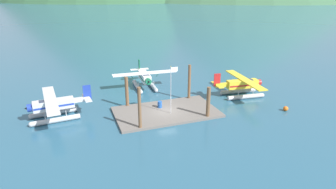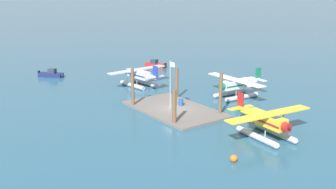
{
  "view_description": "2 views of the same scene",
  "coord_description": "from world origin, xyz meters",
  "px_view_note": "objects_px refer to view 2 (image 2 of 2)",
  "views": [
    {
      "loc": [
        -11.41,
        -32.14,
        15.2
      ],
      "look_at": [
        1.43,
        3.25,
        1.29
      ],
      "focal_mm": 30.22,
      "sensor_mm": 36.0,
      "label": 1
    },
    {
      "loc": [
        37.62,
        -28.02,
        14.74
      ],
      "look_at": [
        -1.15,
        -0.16,
        1.87
      ],
      "focal_mm": 41.47,
      "sensor_mm": 36.0,
      "label": 2
    }
  ],
  "objects_px": {
    "seaplane_white_bow_centre": "(236,86)",
    "boat_red_open_west": "(155,64)",
    "fuel_drum": "(181,102)",
    "seaplane_silver_port_fwd": "(139,76)",
    "flagpole": "(171,80)",
    "seaplane_yellow_stbd_fwd": "(267,123)",
    "boat_navy_open_sw": "(52,74)",
    "mooring_buoy": "(234,158)"
  },
  "relations": [
    {
      "from": "fuel_drum",
      "to": "seaplane_yellow_stbd_fwd",
      "type": "relative_size",
      "value": 0.08
    },
    {
      "from": "fuel_drum",
      "to": "seaplane_silver_port_fwd",
      "type": "bearing_deg",
      "value": 172.57
    },
    {
      "from": "flagpole",
      "to": "fuel_drum",
      "type": "relative_size",
      "value": 7.12
    },
    {
      "from": "flagpole",
      "to": "seaplane_white_bow_centre",
      "type": "xyz_separation_m",
      "value": [
        -0.33,
        11.73,
        -2.6
      ]
    },
    {
      "from": "mooring_buoy",
      "to": "seaplane_white_bow_centre",
      "type": "bearing_deg",
      "value": 134.16
    },
    {
      "from": "flagpole",
      "to": "boat_red_open_west",
      "type": "height_order",
      "value": "flagpole"
    },
    {
      "from": "mooring_buoy",
      "to": "boat_navy_open_sw",
      "type": "bearing_deg",
      "value": -178.71
    },
    {
      "from": "seaplane_white_bow_centre",
      "to": "boat_red_open_west",
      "type": "relative_size",
      "value": 2.28
    },
    {
      "from": "boat_navy_open_sw",
      "to": "seaplane_white_bow_centre",
      "type": "bearing_deg",
      "value": 30.28
    },
    {
      "from": "fuel_drum",
      "to": "seaplane_silver_port_fwd",
      "type": "distance_m",
      "value": 13.44
    },
    {
      "from": "fuel_drum",
      "to": "mooring_buoy",
      "type": "height_order",
      "value": "fuel_drum"
    },
    {
      "from": "seaplane_white_bow_centre",
      "to": "boat_red_open_west",
      "type": "height_order",
      "value": "seaplane_white_bow_centre"
    },
    {
      "from": "flagpole",
      "to": "boat_navy_open_sw",
      "type": "xyz_separation_m",
      "value": [
        -28.8,
        -4.9,
        -3.69
      ]
    },
    {
      "from": "seaplane_yellow_stbd_fwd",
      "to": "boat_navy_open_sw",
      "type": "relative_size",
      "value": 2.55
    },
    {
      "from": "boat_navy_open_sw",
      "to": "boat_red_open_west",
      "type": "xyz_separation_m",
      "value": [
        2.95,
        19.87,
        0.0
      ]
    },
    {
      "from": "flagpole",
      "to": "seaplane_silver_port_fwd",
      "type": "xyz_separation_m",
      "value": [
        -14.15,
        4.01,
        -2.6
      ]
    },
    {
      "from": "flagpole",
      "to": "boat_red_open_west",
      "type": "bearing_deg",
      "value": 149.93
    },
    {
      "from": "flagpole",
      "to": "seaplane_yellow_stbd_fwd",
      "type": "bearing_deg",
      "value": 13.43
    },
    {
      "from": "flagpole",
      "to": "fuel_drum",
      "type": "xyz_separation_m",
      "value": [
        -0.85,
        2.28,
        -3.44
      ]
    },
    {
      "from": "boat_red_open_west",
      "to": "seaplane_white_bow_centre",
      "type": "bearing_deg",
      "value": -7.23
    },
    {
      "from": "fuel_drum",
      "to": "mooring_buoy",
      "type": "xyz_separation_m",
      "value": [
        15.72,
        -6.19,
        -0.41
      ]
    },
    {
      "from": "flagpole",
      "to": "seaplane_silver_port_fwd",
      "type": "relative_size",
      "value": 0.6
    },
    {
      "from": "seaplane_yellow_stbd_fwd",
      "to": "seaplane_white_bow_centre",
      "type": "bearing_deg",
      "value": 145.93
    },
    {
      "from": "flagpole",
      "to": "boat_navy_open_sw",
      "type": "height_order",
      "value": "flagpole"
    },
    {
      "from": "seaplane_white_bow_centre",
      "to": "boat_red_open_west",
      "type": "distance_m",
      "value": 25.76
    },
    {
      "from": "seaplane_silver_port_fwd",
      "to": "seaplane_white_bow_centre",
      "type": "bearing_deg",
      "value": 29.18
    },
    {
      "from": "seaplane_silver_port_fwd",
      "to": "boat_red_open_west",
      "type": "xyz_separation_m",
      "value": [
        -11.71,
        10.96,
        -1.09
      ]
    },
    {
      "from": "seaplane_white_bow_centre",
      "to": "boat_red_open_west",
      "type": "bearing_deg",
      "value": 172.77
    },
    {
      "from": "fuel_drum",
      "to": "boat_navy_open_sw",
      "type": "height_order",
      "value": "boat_navy_open_sw"
    },
    {
      "from": "mooring_buoy",
      "to": "boat_red_open_west",
      "type": "height_order",
      "value": "boat_red_open_west"
    },
    {
      "from": "fuel_drum",
      "to": "seaplane_white_bow_centre",
      "type": "relative_size",
      "value": 0.08
    },
    {
      "from": "fuel_drum",
      "to": "boat_red_open_west",
      "type": "relative_size",
      "value": 0.19
    },
    {
      "from": "seaplane_silver_port_fwd",
      "to": "seaplane_white_bow_centre",
      "type": "xyz_separation_m",
      "value": [
        13.82,
        7.72,
        0.0
      ]
    },
    {
      "from": "boat_navy_open_sw",
      "to": "boat_red_open_west",
      "type": "height_order",
      "value": "same"
    },
    {
      "from": "seaplane_white_bow_centre",
      "to": "boat_red_open_west",
      "type": "xyz_separation_m",
      "value": [
        -25.53,
        3.24,
        -1.09
      ]
    },
    {
      "from": "seaplane_white_bow_centre",
      "to": "boat_navy_open_sw",
      "type": "xyz_separation_m",
      "value": [
        -28.48,
        -16.63,
        -1.09
      ]
    },
    {
      "from": "mooring_buoy",
      "to": "boat_navy_open_sw",
      "type": "height_order",
      "value": "boat_navy_open_sw"
    },
    {
      "from": "flagpole",
      "to": "mooring_buoy",
      "type": "bearing_deg",
      "value": -14.76
    },
    {
      "from": "flagpole",
      "to": "seaplane_white_bow_centre",
      "type": "height_order",
      "value": "flagpole"
    },
    {
      "from": "boat_red_open_west",
      "to": "boat_navy_open_sw",
      "type": "bearing_deg",
      "value": -98.44
    },
    {
      "from": "fuel_drum",
      "to": "seaplane_silver_port_fwd",
      "type": "relative_size",
      "value": 0.08
    },
    {
      "from": "seaplane_silver_port_fwd",
      "to": "seaplane_white_bow_centre",
      "type": "distance_m",
      "value": 15.83
    }
  ]
}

